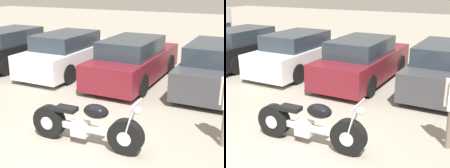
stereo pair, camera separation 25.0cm
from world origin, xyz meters
The scene contains 6 objects.
ground_plane centered at (0.00, 0.00, 0.00)m, with size 60.00×60.00×0.00m, color gray.
motorcycle centered at (0.15, 0.30, 0.43)m, with size 2.42×0.62×1.06m.
parked_car_black centered at (-5.68, 4.64, 0.68)m, with size 1.78×4.48×1.44m.
parked_car_white centered at (-3.16, 4.78, 0.68)m, with size 1.78×4.48×1.44m.
parked_car_maroon centered at (-0.63, 4.74, 0.68)m, with size 1.78×4.48×1.44m.
parked_car_dark_grey centered at (1.90, 5.13, 0.68)m, with size 1.78×4.48×1.44m.
Camera 2 is at (3.35, -4.39, 3.11)m, focal length 50.00 mm.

